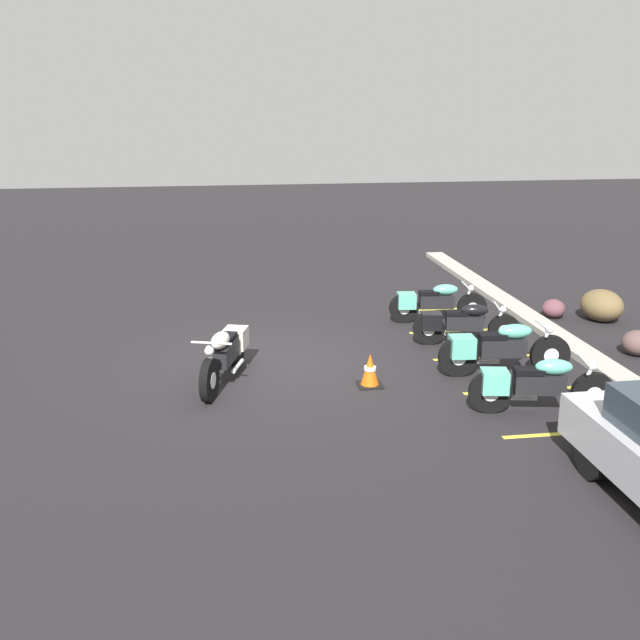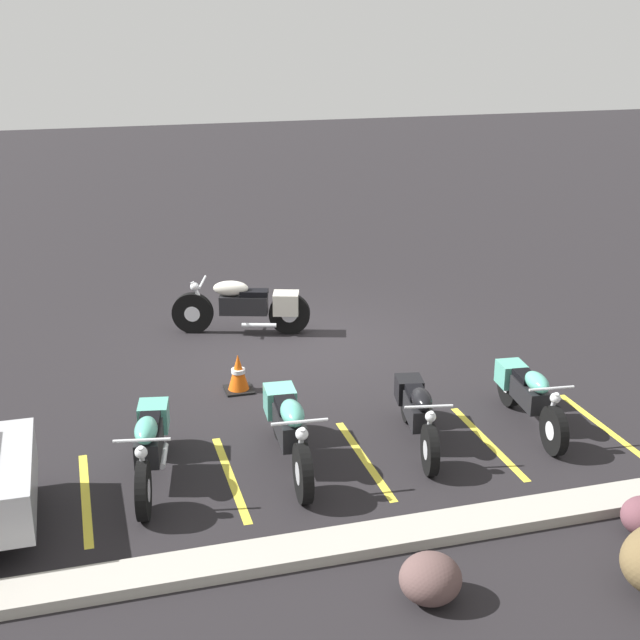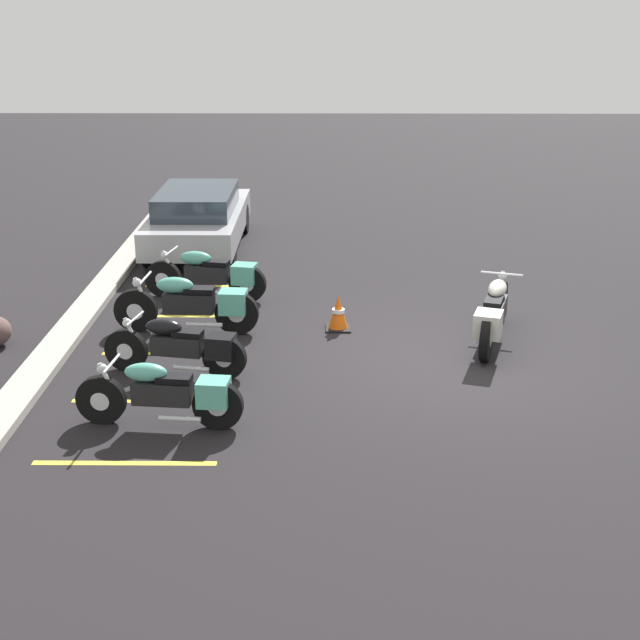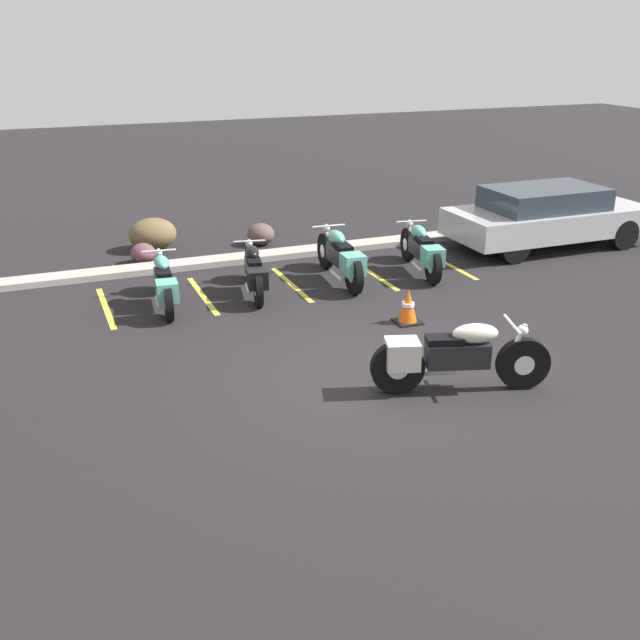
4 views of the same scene
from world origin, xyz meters
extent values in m
plane|color=black|center=(0.00, 0.00, 0.00)|extent=(60.00, 60.00, 0.00)
cylinder|color=black|center=(1.57, -1.05, 0.35)|extent=(0.71, 0.33, 0.70)
cylinder|color=silver|center=(1.57, -1.05, 0.35)|extent=(0.29, 0.21, 0.27)
cylinder|color=black|center=(0.00, -0.56, 0.35)|extent=(0.71, 0.33, 0.70)
cylinder|color=silver|center=(0.00, -0.56, 0.35)|extent=(0.29, 0.21, 0.27)
cube|color=black|center=(0.73, -0.78, 0.51)|extent=(0.86, 0.52, 0.32)
ellipsoid|color=beige|center=(0.94, -0.85, 0.79)|extent=(0.65, 0.44, 0.25)
cube|color=black|center=(0.56, -0.73, 0.72)|extent=(0.52, 0.38, 0.08)
cube|color=beige|center=(0.05, -0.57, 0.54)|extent=(0.52, 0.49, 0.36)
cylinder|color=silver|center=(1.45, -1.01, 0.62)|extent=(0.28, 0.14, 0.56)
cylinder|color=silver|center=(1.39, -0.99, 0.90)|extent=(0.23, 0.64, 0.04)
sphere|color=silver|center=(1.52, -1.03, 0.82)|extent=(0.15, 0.15, 0.15)
cylinder|color=silver|center=(0.53, -0.56, 0.19)|extent=(0.58, 0.25, 0.07)
cylinder|color=black|center=(-2.09, 4.54, 0.31)|extent=(0.17, 0.63, 0.62)
cylinder|color=silver|center=(-2.09, 4.54, 0.31)|extent=(0.14, 0.25, 0.24)
cylinder|color=black|center=(-2.23, 3.08, 0.31)|extent=(0.17, 0.63, 0.62)
cylinder|color=silver|center=(-2.23, 3.08, 0.31)|extent=(0.14, 0.25, 0.24)
cube|color=black|center=(-2.16, 3.77, 0.45)|extent=(0.33, 0.74, 0.28)
ellipsoid|color=#59B29E|center=(-2.14, 3.95, 0.71)|extent=(0.30, 0.55, 0.23)
cube|color=black|center=(-2.18, 3.61, 0.64)|extent=(0.27, 0.44, 0.08)
cube|color=#59B29E|center=(-2.22, 3.13, 0.48)|extent=(0.37, 0.41, 0.32)
cylinder|color=silver|center=(-2.10, 4.43, 0.56)|extent=(0.08, 0.25, 0.50)
cylinder|color=silver|center=(-2.10, 4.37, 0.80)|extent=(0.59, 0.09, 0.03)
sphere|color=silver|center=(-2.09, 4.49, 0.73)|extent=(0.13, 0.13, 0.13)
cylinder|color=silver|center=(-2.32, 3.54, 0.17)|extent=(0.12, 0.52, 0.07)
cylinder|color=black|center=(-0.42, 4.59, 0.31)|extent=(0.23, 0.63, 0.62)
cylinder|color=silver|center=(-0.42, 4.59, 0.31)|extent=(0.16, 0.25, 0.23)
cylinder|color=black|center=(-0.70, 3.17, 0.31)|extent=(0.23, 0.63, 0.62)
cylinder|color=silver|center=(-0.70, 3.17, 0.31)|extent=(0.16, 0.25, 0.23)
cube|color=black|center=(-0.57, 3.84, 0.45)|extent=(0.39, 0.75, 0.28)
ellipsoid|color=black|center=(-0.53, 4.02, 0.70)|extent=(0.34, 0.56, 0.22)
cube|color=black|center=(-0.60, 3.68, 0.63)|extent=(0.30, 0.45, 0.07)
cube|color=black|center=(-0.69, 3.22, 0.48)|extent=(0.40, 0.43, 0.32)
cylinder|color=silver|center=(-0.44, 4.48, 0.55)|extent=(0.10, 0.25, 0.50)
cylinder|color=silver|center=(-0.45, 4.43, 0.79)|extent=(0.57, 0.14, 0.03)
sphere|color=silver|center=(-0.43, 4.55, 0.72)|extent=(0.13, 0.13, 0.13)
cylinder|color=silver|center=(-0.74, 3.63, 0.17)|extent=(0.16, 0.52, 0.07)
cylinder|color=black|center=(1.18, 4.78, 0.34)|extent=(0.17, 0.69, 0.69)
cylinder|color=silver|center=(1.18, 4.78, 0.34)|extent=(0.15, 0.27, 0.26)
cylinder|color=black|center=(1.06, 3.17, 0.34)|extent=(0.17, 0.69, 0.69)
cylinder|color=silver|center=(1.06, 3.17, 0.34)|extent=(0.15, 0.27, 0.26)
cube|color=black|center=(1.12, 3.92, 0.50)|extent=(0.35, 0.81, 0.31)
ellipsoid|color=#59B29E|center=(1.13, 4.13, 0.78)|extent=(0.31, 0.60, 0.25)
cube|color=black|center=(1.10, 3.75, 0.71)|extent=(0.28, 0.47, 0.08)
cube|color=#59B29E|center=(1.07, 3.22, 0.53)|extent=(0.40, 0.44, 0.35)
cylinder|color=silver|center=(1.17, 4.65, 0.61)|extent=(0.08, 0.28, 0.55)
cylinder|color=silver|center=(1.17, 4.59, 0.88)|extent=(0.65, 0.08, 0.04)
sphere|color=silver|center=(1.17, 4.73, 0.80)|extent=(0.15, 0.15, 0.15)
cylinder|color=silver|center=(0.95, 3.67, 0.19)|extent=(0.11, 0.58, 0.07)
cylinder|color=black|center=(2.92, 4.65, 0.33)|extent=(0.24, 0.66, 0.65)
cylinder|color=silver|center=(2.92, 4.65, 0.33)|extent=(0.17, 0.27, 0.25)
cylinder|color=black|center=(2.64, 3.14, 0.33)|extent=(0.24, 0.66, 0.65)
cylinder|color=silver|center=(2.64, 3.14, 0.33)|extent=(0.17, 0.27, 0.25)
cube|color=black|center=(2.77, 3.85, 0.48)|extent=(0.41, 0.79, 0.30)
ellipsoid|color=#59B29E|center=(2.81, 4.04, 0.74)|extent=(0.35, 0.59, 0.24)
cube|color=black|center=(2.74, 3.68, 0.67)|extent=(0.31, 0.47, 0.08)
cube|color=#59B29E|center=(2.65, 3.19, 0.51)|extent=(0.42, 0.45, 0.34)
cylinder|color=silver|center=(2.90, 4.53, 0.58)|extent=(0.11, 0.27, 0.53)
cylinder|color=silver|center=(2.89, 4.48, 0.84)|extent=(0.61, 0.15, 0.04)
sphere|color=silver|center=(2.91, 4.60, 0.76)|extent=(0.14, 0.14, 0.14)
cylinder|color=silver|center=(2.59, 3.63, 0.18)|extent=(0.17, 0.55, 0.07)
cylinder|color=black|center=(7.55, 5.24, 0.32)|extent=(0.64, 0.22, 0.64)
cylinder|color=black|center=(7.54, 3.66, 0.32)|extent=(0.64, 0.22, 0.64)
cylinder|color=black|center=(4.80, 5.25, 0.32)|extent=(0.64, 0.22, 0.64)
cylinder|color=black|center=(4.79, 3.67, 0.32)|extent=(0.64, 0.22, 0.64)
cube|color=#B2B2B7|center=(6.17, 4.46, 0.56)|extent=(4.31, 1.81, 0.55)
cube|color=#2D3842|center=(6.02, 4.46, 1.06)|extent=(2.41, 1.52, 0.45)
cube|color=#A8A399|center=(0.00, 5.81, 0.06)|extent=(18.00, 0.50, 0.12)
ellipsoid|color=brown|center=(-1.73, 7.31, 0.34)|extent=(1.09, 0.93, 0.68)
ellipsoid|color=brown|center=(-2.09, 6.40, 0.20)|extent=(0.59, 0.58, 0.41)
ellipsoid|color=brown|center=(0.50, 6.83, 0.24)|extent=(0.66, 0.65, 0.47)
cube|color=black|center=(1.29, 1.58, 0.01)|extent=(0.40, 0.40, 0.03)
cone|color=#EA590F|center=(1.29, 1.58, 0.28)|extent=(0.32, 0.32, 0.56)
cylinder|color=white|center=(1.29, 1.58, 0.31)|extent=(0.20, 0.20, 0.06)
cube|color=gold|center=(-3.11, 4.06, 0.00)|extent=(0.10, 2.10, 0.00)
cube|color=gold|center=(-1.45, 4.06, 0.00)|extent=(0.10, 2.10, 0.00)
cube|color=gold|center=(0.21, 4.06, 0.00)|extent=(0.10, 2.10, 0.00)
cube|color=gold|center=(1.87, 4.06, 0.00)|extent=(0.10, 2.10, 0.00)
cube|color=gold|center=(3.53, 4.06, 0.00)|extent=(0.10, 2.10, 0.00)
camera|label=1|loc=(12.65, -0.97, 4.55)|focal=42.00mm
camera|label=2|loc=(3.40, 13.27, 5.23)|focal=50.00mm
camera|label=3|loc=(-12.05, 1.75, 4.96)|focal=50.00mm
camera|label=4|loc=(-4.14, -8.24, 4.41)|focal=42.00mm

